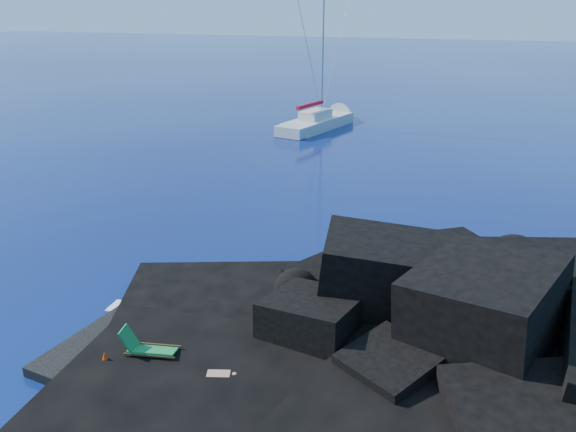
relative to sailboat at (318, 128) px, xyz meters
name	(u,v)px	position (x,y,z in m)	size (l,w,h in m)	color
ground	(69,343)	(2.98, -38.21, 0.00)	(400.00, 400.00, 0.00)	#030335
headland	(460,374)	(15.98, -35.21, 0.00)	(24.00, 24.00, 3.60)	black
beach	(189,362)	(7.48, -37.71, 0.00)	(8.50, 6.00, 0.70)	black
surf_foam	(257,302)	(7.98, -33.21, 0.00)	(10.00, 8.00, 0.06)	white
sailboat	(318,128)	(0.00, 0.00, 0.00)	(2.94, 14.00, 14.68)	silver
deck_chair	(152,344)	(6.63, -38.43, 0.95)	(1.75, 0.77, 1.20)	#1A783A
towel	(219,380)	(9.10, -38.67, 0.38)	(2.15, 1.02, 0.06)	white
sunbather	(219,376)	(9.10, -38.67, 0.54)	(1.94, 0.47, 0.26)	tan
marker_cone	(105,359)	(5.41, -39.26, 0.63)	(0.36, 0.36, 0.55)	red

